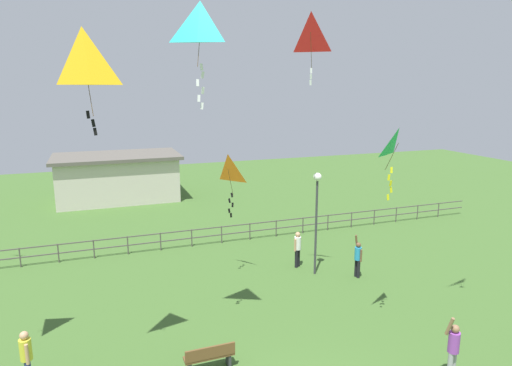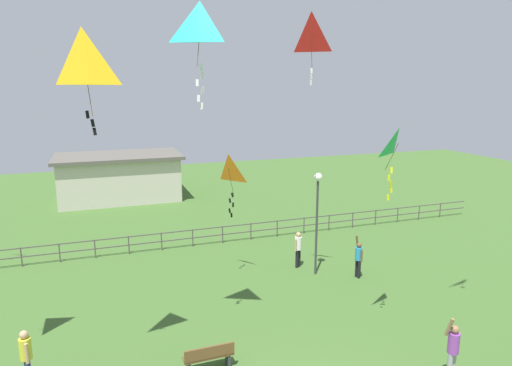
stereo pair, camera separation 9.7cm
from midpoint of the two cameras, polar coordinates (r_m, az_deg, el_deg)
lamppost at (r=19.70m, az=7.97°, el=-2.41°), size 0.36×0.36×4.66m
park_bench at (r=14.25m, az=-5.82°, el=-21.14°), size 1.51×0.43×0.85m
person_0 at (r=14.67m, az=24.02°, el=-18.68°), size 0.55×0.32×2.00m
person_2 at (r=20.43m, az=13.08°, el=-9.19°), size 0.30×0.50×1.90m
person_3 at (r=21.10m, az=5.54°, el=-8.14°), size 0.46×0.32×1.71m
person_4 at (r=14.72m, az=-27.10°, el=-18.94°), size 0.32×0.51×1.73m
kite_0 at (r=13.60m, az=-6.90°, el=19.03°), size 1.26×1.00×2.98m
kite_1 at (r=14.75m, az=17.84°, el=4.53°), size 1.01×0.85×2.33m
kite_3 at (r=12.47m, az=-20.93°, el=14.48°), size 1.21×0.92×2.66m
kite_4 at (r=18.67m, az=-3.37°, el=1.56°), size 0.91×1.01×2.76m
kite_7 at (r=17.32m, az=7.21°, el=18.41°), size 1.09×0.97×2.60m
waterfront_railing at (r=23.92m, az=-8.31°, el=-6.64°), size 36.05×0.06×0.95m
pavilion_building at (r=34.91m, az=-16.94°, el=0.77°), size 9.03×5.39×3.40m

